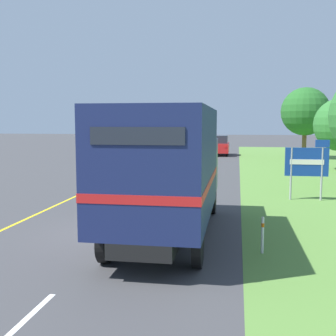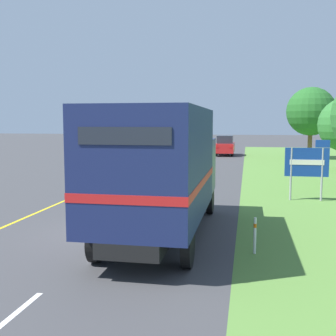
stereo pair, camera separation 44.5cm
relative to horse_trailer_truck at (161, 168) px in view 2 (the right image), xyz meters
name	(u,v)px [view 2 (the right image)]	position (x,y,z in m)	size (l,w,h in m)	color
ground_plane	(114,233)	(-1.55, 0.32, -2.06)	(200.00, 200.00, 0.00)	#3D3D3F
edge_line_yellow	(128,174)	(-5.25, 14.62, -2.06)	(0.12, 62.73, 0.01)	yellow
centre_dash_nearest	(3,324)	(-1.55, -5.63, -2.06)	(0.12, 2.60, 0.01)	white
centre_dash_near	(120,227)	(-1.55, 0.97, -2.06)	(0.12, 2.60, 0.01)	white
centre_dash_mid_a	(161,193)	(-1.55, 7.57, -2.06)	(0.12, 2.60, 0.01)	white
centre_dash_mid_b	(182,176)	(-1.55, 14.17, -2.06)	(0.12, 2.60, 0.01)	white
centre_dash_far	(195,165)	(-1.55, 20.77, -2.06)	(0.12, 2.60, 0.01)	white
centre_dash_farthest	(204,158)	(-1.55, 27.37, -2.06)	(0.12, 2.60, 0.01)	white
horse_trailer_truck	(161,168)	(0.00, 0.00, 0.00)	(2.60, 7.94, 3.74)	black
lead_car_white	(160,159)	(-3.18, 15.03, -1.10)	(1.80, 4.14, 1.90)	black
lead_car_red_ahead	(225,145)	(0.21, 30.91, -1.05)	(1.80, 4.23, 2.02)	black
highway_sign	(308,164)	(4.96, 6.93, -0.46)	(1.81, 0.09, 2.61)	#9E9EA3
roadside_tree_far	(311,112)	(8.03, 28.58, 2.24)	(4.40, 4.40, 6.51)	brown
delineator_post	(255,235)	(2.65, -0.99, -1.56)	(0.08, 0.08, 0.95)	white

